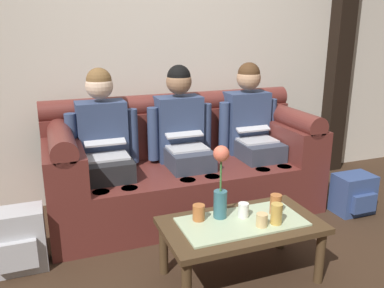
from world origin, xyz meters
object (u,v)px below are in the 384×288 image
at_px(couch, 183,168).
at_px(person_middle, 183,135).
at_px(cup_far_left, 243,210).
at_px(cup_far_right, 276,204).
at_px(backpack_right, 354,194).
at_px(flower_vase, 221,183).
at_px(cup_far_center, 199,213).
at_px(backpack_left, 16,241).
at_px(person_right, 252,128).
at_px(coffee_table, 241,229).
at_px(cup_near_right, 276,213).
at_px(person_left, 105,143).
at_px(cup_near_left, 262,220).

xyz_separation_m(couch, person_middle, (-0.00, -0.00, 0.29)).
xyz_separation_m(cup_far_left, cup_far_right, (0.21, -0.03, 0.02)).
distance_m(cup_far_right, backpack_right, 1.20).
height_order(flower_vase, cup_far_right, flower_vase).
distance_m(cup_far_center, cup_far_right, 0.49).
xyz_separation_m(person_middle, backpack_left, (-1.30, -0.49, -0.46)).
bearing_deg(cup_far_left, person_right, 59.24).
bearing_deg(person_right, flower_vase, -127.37).
distance_m(coffee_table, cup_far_left, 0.12).
relative_size(cup_far_center, backpack_right, 0.29).
relative_size(person_middle, cup_far_center, 12.67).
xyz_separation_m(cup_near_right, cup_far_left, (-0.14, 0.14, -0.02)).
bearing_deg(coffee_table, backpack_left, 156.06).
height_order(cup_far_left, backpack_left, cup_far_left).
bearing_deg(person_right, cup_far_right, -110.74).
xyz_separation_m(couch, person_left, (-0.64, -0.00, 0.29)).
distance_m(coffee_table, flower_vase, 0.32).
distance_m(cup_near_left, backpack_right, 1.39).
bearing_deg(person_middle, backpack_right, -23.77).
xyz_separation_m(person_right, backpack_left, (-1.94, -0.49, -0.46)).
height_order(coffee_table, cup_far_center, cup_far_center).
relative_size(cup_far_left, backpack_left, 0.22).
bearing_deg(cup_far_left, person_middle, 91.87).
bearing_deg(cup_near_left, couch, 93.88).
bearing_deg(person_right, backpack_left, -165.97).
relative_size(person_left, person_middle, 1.00).
relative_size(person_right, coffee_table, 1.27).
height_order(coffee_table, backpack_left, backpack_left).
relative_size(coffee_table, cup_near_right, 7.64).
bearing_deg(cup_near_left, person_middle, 93.90).
height_order(coffee_table, backpack_right, coffee_table).
distance_m(backpack_right, backpack_left, 2.62).
height_order(flower_vase, backpack_right, flower_vase).
xyz_separation_m(person_middle, cup_far_right, (0.24, -1.05, -0.20)).
distance_m(coffee_table, backpack_right, 1.41).
height_order(cup_near_left, backpack_left, cup_near_left).
bearing_deg(coffee_table, cup_far_center, 156.25).
relative_size(flower_vase, cup_near_right, 3.65).
distance_m(flower_vase, cup_near_left, 0.32).
bearing_deg(cup_near_left, backpack_left, 153.93).
bearing_deg(cup_far_center, cup_near_right, -25.86).
height_order(couch, cup_near_left, couch).
distance_m(flower_vase, backpack_left, 1.36).
xyz_separation_m(person_middle, coffee_table, (0.00, -1.06, -0.33)).
bearing_deg(coffee_table, cup_near_left, -51.00).
bearing_deg(couch, cup_near_left, -86.12).
bearing_deg(coffee_table, cup_near_right, -28.59).
relative_size(cup_near_right, cup_far_left, 1.39).
height_order(cup_far_center, cup_far_left, cup_far_center).
height_order(cup_near_left, cup_near_right, cup_near_right).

